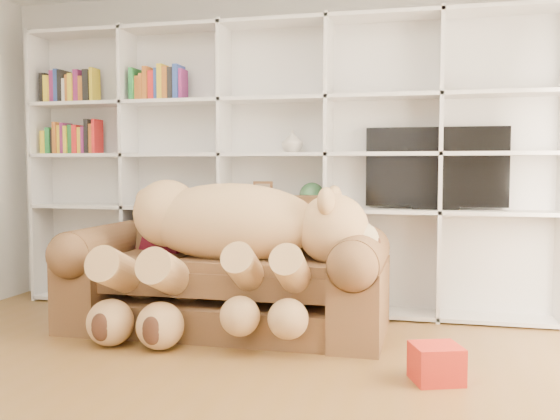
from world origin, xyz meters
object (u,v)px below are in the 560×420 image
(sofa, at_px, (227,279))
(tv, at_px, (436,169))
(teddy_bear, at_px, (228,238))
(gift_box, at_px, (436,363))

(sofa, height_order, tv, tv)
(teddy_bear, distance_m, tv, 1.75)
(sofa, distance_m, tv, 1.84)
(tv, bearing_deg, gift_box, -89.67)
(teddy_bear, relative_size, tv, 1.74)
(gift_box, bearing_deg, sofa, 150.95)
(sofa, relative_size, tv, 2.13)
(tv, bearing_deg, teddy_bear, -147.71)
(sofa, height_order, teddy_bear, teddy_bear)
(sofa, height_order, gift_box, sofa)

